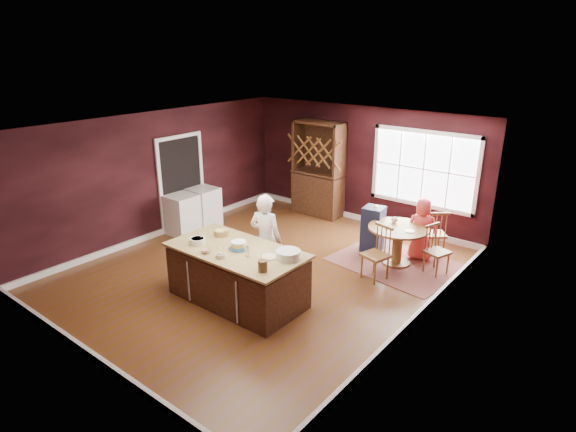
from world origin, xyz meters
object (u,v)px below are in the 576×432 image
object	(u,v)px
layer_cake	(239,245)
high_chair	(373,228)
chair_north	(435,232)
hutch	(318,169)
dining_table	(398,238)
toddler	(373,211)
baker	(266,240)
kitchen_island	(237,276)
chair_south	(376,253)
seated_woman	(422,229)
chair_east	(437,250)
dryer	(204,207)
washer	(182,215)

from	to	relation	value
layer_cake	high_chair	bearing A→B (deg)	77.57
layer_cake	chair_north	xyz separation A→B (m)	(1.75, 3.74, -0.50)
high_chair	hutch	xyz separation A→B (m)	(-2.17, 1.15, 0.66)
dining_table	toddler	world-z (taller)	toddler
baker	high_chair	size ratio (longest dim) A/B	1.69
kitchen_island	baker	bearing A→B (deg)	92.50
chair_south	chair_north	bearing A→B (deg)	91.22
hutch	chair_south	bearing A→B (deg)	-38.35
seated_woman	hutch	distance (m)	3.27
chair_east	chair_north	distance (m)	0.85
chair_north	hutch	xyz separation A→B (m)	(-3.23, 0.56, 0.66)
baker	chair_east	distance (m)	3.15
kitchen_island	dining_table	size ratio (longest dim) A/B	1.98
chair_south	dryer	xyz separation A→B (m)	(-4.42, -0.06, -0.06)
hutch	washer	bearing A→B (deg)	-118.44
chair_north	toddler	size ratio (longest dim) A/B	3.73
dining_table	baker	xyz separation A→B (m)	(-1.44, -2.16, 0.29)
dining_table	toddler	bearing A→B (deg)	154.98
kitchen_island	high_chair	distance (m)	3.25
toddler	hutch	distance (m)	2.37
layer_cake	chair_south	distance (m)	2.51
seated_woman	chair_south	bearing A→B (deg)	59.06
chair_south	toddler	bearing A→B (deg)	136.39
kitchen_island	dryer	distance (m)	3.64
chair_south	toddler	size ratio (longest dim) A/B	3.90
hutch	high_chair	bearing A→B (deg)	-27.91
seated_woman	high_chair	size ratio (longest dim) A/B	1.27
baker	hutch	world-z (taller)	hutch
dining_table	washer	world-z (taller)	washer
chair_south	washer	xyz separation A→B (m)	(-4.42, -0.70, -0.06)
baker	seated_woman	distance (m)	3.16
chair_east	dryer	world-z (taller)	chair_east
chair_east	chair_north	xyz separation A→B (m)	(-0.37, 0.77, 0.02)
chair_south	dryer	size ratio (longest dim) A/B	1.13
layer_cake	dryer	xyz separation A→B (m)	(-3.07, 2.00, -0.54)
kitchen_island	hutch	bearing A→B (deg)	108.42
seated_woman	hutch	size ratio (longest dim) A/B	0.54
high_chair	dryer	xyz separation A→B (m)	(-3.76, -1.15, -0.04)
chair_north	high_chair	size ratio (longest dim) A/B	0.99
washer	seated_woman	bearing A→B (deg)	23.47
layer_cake	seated_woman	bearing A→B (deg)	64.49
dining_table	baker	distance (m)	2.61
layer_cake	dryer	world-z (taller)	layer_cake
chair_north	hutch	world-z (taller)	hutch
kitchen_island	chair_east	world-z (taller)	chair_east
chair_south	washer	distance (m)	4.48
chair_north	dining_table	bearing A→B (deg)	25.75
dining_table	dryer	bearing A→B (deg)	-168.55
chair_south	layer_cake	bearing A→B (deg)	-108.43
seated_woman	dryer	size ratio (longest dim) A/B	1.39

